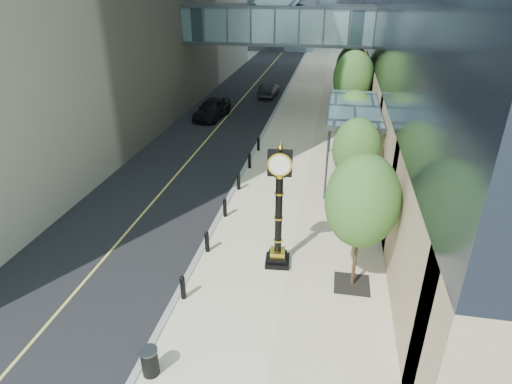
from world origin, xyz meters
TOP-DOWN VIEW (x-y plane):
  - ground at (0.00, 0.00)m, footprint 320.00×320.00m
  - road at (-7.00, 40.00)m, footprint 8.00×180.00m
  - sidewalk at (1.00, 40.00)m, footprint 8.00×180.00m
  - curb at (-3.00, 40.00)m, footprint 0.25×180.00m
  - skywalk at (-3.00, 28.00)m, footprint 17.00×4.20m
  - entrance_canopy at (3.48, 14.00)m, footprint 3.00×8.00m
  - bollard_row at (-2.70, 9.00)m, footprint 0.20×16.20m
  - street_trees at (3.60, 17.42)m, footprint 3.05×28.76m
  - street_clock at (0.49, 3.86)m, footprint 1.08×1.08m
  - trash_bin at (-2.53, -2.49)m, footprint 0.63×0.63m
  - pedestrian at (2.64, 8.89)m, footprint 0.73×0.60m
  - car_near at (-8.13, 24.28)m, footprint 2.61×5.22m
  - car_far at (-4.47, 32.89)m, footprint 1.73×4.32m

SIDE VIEW (x-z plane):
  - ground at x=0.00m, z-range 0.00..0.00m
  - road at x=-7.00m, z-range 0.00..0.02m
  - sidewalk at x=1.00m, z-range 0.00..0.06m
  - curb at x=-3.00m, z-range 0.00..0.07m
  - bollard_row at x=-2.70m, z-range 0.06..0.96m
  - trash_bin at x=-2.53m, z-range 0.06..0.96m
  - car_far at x=-4.47m, z-range 0.02..1.42m
  - car_near at x=-8.13m, z-range 0.02..1.73m
  - pedestrian at x=2.64m, z-range 0.06..1.79m
  - street_clock at x=0.49m, z-range -0.29..5.05m
  - street_trees at x=3.60m, z-range 0.72..6.99m
  - entrance_canopy at x=3.48m, z-range 2.00..6.38m
  - skywalk at x=-3.00m, z-range 4.81..10.61m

